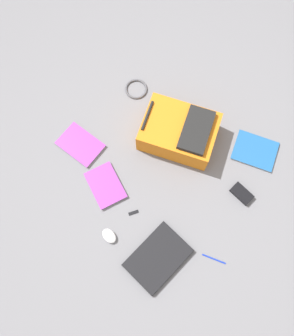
# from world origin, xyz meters

# --- Properties ---
(ground_plane) EXTENTS (3.92, 3.92, 0.00)m
(ground_plane) POSITION_xyz_m (0.00, 0.00, 0.00)
(ground_plane) COLOR slate
(backpack) EXTENTS (0.39, 0.48, 0.20)m
(backpack) POSITION_xyz_m (0.32, -0.04, 0.09)
(backpack) COLOR orange
(backpack) RESTS_ON ground_plane
(laptop) EXTENTS (0.40, 0.33, 0.03)m
(laptop) POSITION_xyz_m (-0.40, -0.27, 0.02)
(laptop) COLOR black
(laptop) RESTS_ON ground_plane
(book_blue) EXTENTS (0.23, 0.29, 0.02)m
(book_blue) POSITION_xyz_m (-0.02, 0.48, 0.01)
(book_blue) COLOR silver
(book_blue) RESTS_ON ground_plane
(book_comic) EXTENTS (0.24, 0.28, 0.01)m
(book_comic) POSITION_xyz_m (0.46, -0.50, 0.01)
(book_comic) COLOR silver
(book_comic) RESTS_ON ground_plane
(book_red) EXTENTS (0.29, 0.31, 0.02)m
(book_red) POSITION_xyz_m (-0.17, 0.21, 0.01)
(book_red) COLOR silver
(book_red) RESTS_ON ground_plane
(computer_mouse) EXTENTS (0.09, 0.11, 0.04)m
(computer_mouse) POSITION_xyz_m (-0.42, 0.04, 0.02)
(computer_mouse) COLOR silver
(computer_mouse) RESTS_ON ground_plane
(cable_coil) EXTENTS (0.15, 0.15, 0.01)m
(cable_coil) POSITION_xyz_m (0.49, 0.36, 0.01)
(cable_coil) COLOR #4C4C51
(cable_coil) RESTS_ON ground_plane
(power_brick) EXTENTS (0.11, 0.15, 0.03)m
(power_brick) POSITION_xyz_m (0.16, -0.54, 0.02)
(power_brick) COLOR black
(power_brick) RESTS_ON ground_plane
(pen_black) EXTENTS (0.03, 0.14, 0.01)m
(pen_black) POSITION_xyz_m (-0.26, -0.55, 0.00)
(pen_black) COLOR #1933B2
(pen_black) RESTS_ON ground_plane
(usb_stick) EXTENTS (0.06, 0.05, 0.01)m
(usb_stick) POSITION_xyz_m (-0.24, -0.02, 0.00)
(usb_stick) COLOR black
(usb_stick) RESTS_ON ground_plane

